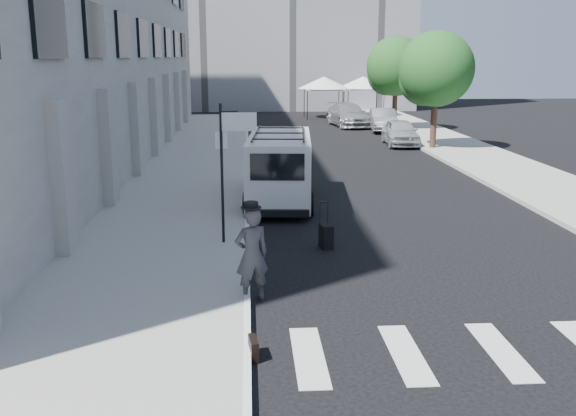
{
  "coord_description": "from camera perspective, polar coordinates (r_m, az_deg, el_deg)",
  "views": [
    {
      "loc": [
        -1.93,
        -12.55,
        4.76
      ],
      "look_at": [
        -1.03,
        2.01,
        1.3
      ],
      "focal_mm": 40.0,
      "sensor_mm": 36.0,
      "label": 1
    }
  ],
  "objects": [
    {
      "name": "ground",
      "position": [
        13.56,
        4.91,
        -7.25
      ],
      "size": [
        120.0,
        120.0,
        0.0
      ],
      "primitive_type": "plane",
      "color": "black",
      "rests_on": "ground"
    },
    {
      "name": "building_left",
      "position": [
        32.04,
        -21.66,
        14.67
      ],
      "size": [
        10.0,
        44.0,
        12.0
      ],
      "primitive_type": "cube",
      "color": "gray",
      "rests_on": "ground"
    },
    {
      "name": "tree_far",
      "position": [
        42.76,
        9.4,
        12.13
      ],
      "size": [
        3.8,
        3.83,
        6.03
      ],
      "color": "black",
      "rests_on": "ground"
    },
    {
      "name": "parked_car_a",
      "position": [
        35.69,
        9.96,
        6.64
      ],
      "size": [
        1.93,
        4.26,
        1.42
      ],
      "primitive_type": "imported",
      "rotation": [
        0.0,
        0.0,
        -0.06
      ],
      "color": "#A8AAB0",
      "rests_on": "ground"
    },
    {
      "name": "parked_car_b",
      "position": [
        42.35,
        8.44,
        7.75
      ],
      "size": [
        2.0,
        4.56,
        1.46
      ],
      "primitive_type": "imported",
      "rotation": [
        0.0,
        0.0,
        -0.11
      ],
      "color": "slate",
      "rests_on": "ground"
    },
    {
      "name": "parked_car_c",
      "position": [
        45.04,
        5.37,
        8.23
      ],
      "size": [
        2.83,
        5.61,
        1.56
      ],
      "primitive_type": "imported",
      "rotation": [
        0.0,
        0.0,
        0.12
      ],
      "color": "gray",
      "rests_on": "ground"
    },
    {
      "name": "businessman",
      "position": [
        12.68,
        -3.24,
        -4.17
      ],
      "size": [
        0.8,
        0.66,
        1.9
      ],
      "primitive_type": "imported",
      "rotation": [
        0.0,
        0.0,
        3.48
      ],
      "color": "#3E3E41",
      "rests_on": "ground"
    },
    {
      "name": "cargo_van",
      "position": [
        21.29,
        -0.72,
        3.64
      ],
      "size": [
        2.46,
        6.1,
        2.25
      ],
      "rotation": [
        0.0,
        0.0,
        -0.08
      ],
      "color": "silver",
      "rests_on": "ground"
    },
    {
      "name": "briefcase",
      "position": [
        10.6,
        -3.09,
        -12.35
      ],
      "size": [
        0.17,
        0.45,
        0.34
      ],
      "primitive_type": "cube",
      "rotation": [
        0.0,
        0.0,
        0.13
      ],
      "color": "black",
      "rests_on": "ground"
    },
    {
      "name": "sidewalk_right",
      "position": [
        34.66,
        14.93,
        5.14
      ],
      "size": [
        4.0,
        56.0,
        0.15
      ],
      "primitive_type": "cube",
      "color": "gray",
      "rests_on": "ground"
    },
    {
      "name": "sidewalk_left",
      "position": [
        29.02,
        -8.1,
        3.93
      ],
      "size": [
        4.5,
        48.0,
        0.15
      ],
      "primitive_type": "cube",
      "color": "gray",
      "rests_on": "ground"
    },
    {
      "name": "tree_near",
      "position": [
        34.04,
        12.8,
        11.71
      ],
      "size": [
        3.8,
        3.83,
        6.03
      ],
      "color": "black",
      "rests_on": "ground"
    },
    {
      "name": "tent_left",
      "position": [
        50.94,
        3.2,
        11.03
      ],
      "size": [
        4.0,
        4.0,
        3.2
      ],
      "color": "black",
      "rests_on": "ground"
    },
    {
      "name": "sign_pole",
      "position": [
        15.9,
        -5.1,
        5.68
      ],
      "size": [
        1.03,
        0.07,
        3.5
      ],
      "color": "black",
      "rests_on": "sidewalk_left"
    },
    {
      "name": "tent_right",
      "position": [
        51.9,
        6.71,
        11.01
      ],
      "size": [
        4.0,
        4.0,
        3.2
      ],
      "color": "black",
      "rests_on": "ground"
    },
    {
      "name": "suitcase",
      "position": [
        16.29,
        3.4,
        -2.52
      ],
      "size": [
        0.35,
        0.47,
        1.18
      ],
      "rotation": [
        0.0,
        0.0,
        0.22
      ],
      "color": "black",
      "rests_on": "ground"
    }
  ]
}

